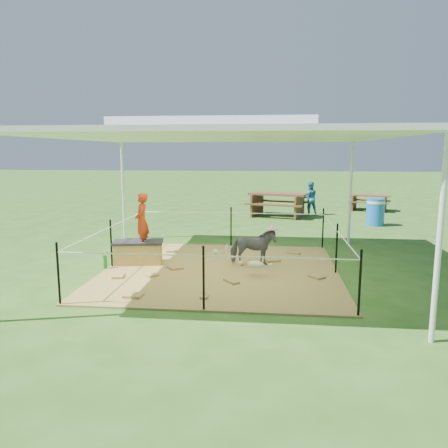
# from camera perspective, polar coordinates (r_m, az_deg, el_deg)

# --- Properties ---
(ground) EXTENTS (90.00, 90.00, 0.00)m
(ground) POSITION_cam_1_polar(r_m,az_deg,el_deg) (8.78, -0.42, -6.12)
(ground) COLOR #2D5919
(ground) RESTS_ON ground
(hay_patch) EXTENTS (4.60, 4.60, 0.03)m
(hay_patch) POSITION_cam_1_polar(r_m,az_deg,el_deg) (8.78, -0.42, -6.03)
(hay_patch) COLOR brown
(hay_patch) RESTS_ON ground
(canopy_tent) EXTENTS (6.30, 6.30, 2.90)m
(canopy_tent) POSITION_cam_1_polar(r_m,az_deg,el_deg) (8.46, -0.44, 11.71)
(canopy_tent) COLOR silver
(canopy_tent) RESTS_ON ground
(rope_fence) EXTENTS (4.54, 4.54, 1.00)m
(rope_fence) POSITION_cam_1_polar(r_m,az_deg,el_deg) (8.63, -0.42, -2.00)
(rope_fence) COLOR black
(rope_fence) RESTS_ON ground
(straw_bale) EXTENTS (1.04, 0.65, 0.43)m
(straw_bale) POSITION_cam_1_polar(r_m,az_deg,el_deg) (9.36, -11.14, -3.78)
(straw_bale) COLOR #A27A3B
(straw_bale) RESTS_ON hay_patch
(dark_cloth) EXTENTS (1.11, 0.72, 0.05)m
(dark_cloth) POSITION_cam_1_polar(r_m,az_deg,el_deg) (9.31, -11.19, -2.33)
(dark_cloth) COLOR black
(dark_cloth) RESTS_ON straw_bale
(woman) EXTENTS (0.35, 0.47, 1.16)m
(woman) POSITION_cam_1_polar(r_m,az_deg,el_deg) (9.18, -10.70, 1.03)
(woman) COLOR red
(woman) RESTS_ON straw_bale
(green_bottle) EXTENTS (0.09, 0.09, 0.27)m
(green_bottle) POSITION_cam_1_polar(r_m,az_deg,el_deg) (9.14, -15.26, -4.77)
(green_bottle) COLOR #19712D
(green_bottle) RESTS_ON hay_patch
(pony) EXTENTS (0.96, 0.51, 0.78)m
(pony) POSITION_cam_1_polar(r_m,az_deg,el_deg) (8.96, 3.80, -3.06)
(pony) COLOR #49494D
(pony) RESTS_ON hay_patch
(pink_hat) EXTENTS (0.24, 0.24, 0.11)m
(pink_hat) POSITION_cam_1_polar(r_m,az_deg,el_deg) (8.87, 3.83, -0.25)
(pink_hat) COLOR pink
(pink_hat) RESTS_ON pony
(foal) EXTENTS (1.02, 0.76, 0.51)m
(foal) POSITION_cam_1_polar(r_m,az_deg,el_deg) (8.27, 4.17, -5.09)
(foal) COLOR beige
(foal) RESTS_ON hay_patch
(trash_barrel) EXTENTS (0.73, 0.73, 0.87)m
(trash_barrel) POSITION_cam_1_polar(r_m,az_deg,el_deg) (14.84, 19.16, 1.49)
(trash_barrel) COLOR blue
(trash_barrel) RESTS_ON ground
(picnic_table_near) EXTENTS (2.38, 1.99, 0.86)m
(picnic_table_near) POSITION_cam_1_polar(r_m,az_deg,el_deg) (16.13, 7.05, 2.52)
(picnic_table_near) COLOR brown
(picnic_table_near) RESTS_ON ground
(picnic_table_far) EXTENTS (1.81, 1.54, 0.64)m
(picnic_table_far) POSITION_cam_1_polar(r_m,az_deg,el_deg) (18.56, 18.46, 2.67)
(picnic_table_far) COLOR #55351D
(picnic_table_far) RESTS_ON ground
(distant_person) EXTENTS (0.70, 0.59, 1.25)m
(distant_person) POSITION_cam_1_polar(r_m,az_deg,el_deg) (16.70, 11.13, 3.33)
(distant_person) COLOR teal
(distant_person) RESTS_ON ground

